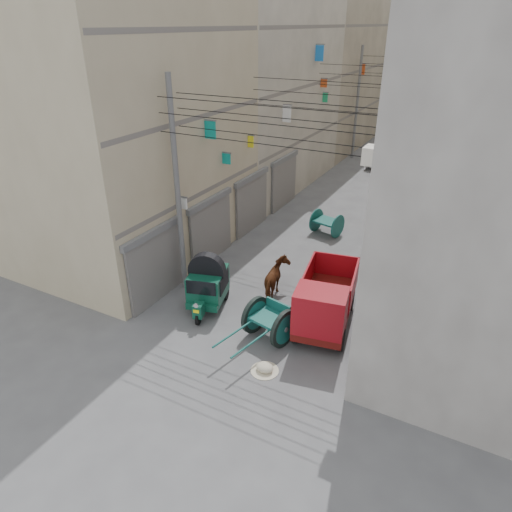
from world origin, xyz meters
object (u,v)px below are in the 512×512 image
Objects in this scene: auto_rickshaw at (208,283)px; distant_car_grey at (427,161)px; distant_car_green at (417,122)px; second_cart at (327,222)px; distant_car_white at (384,157)px; tonga_cart at (269,321)px; horse at (277,280)px; mini_truck at (324,307)px; feed_sack at (265,367)px.

auto_rickshaw reaches higher than distant_car_grey.
distant_car_grey is 15.22m from distant_car_green.
distant_car_white is (-0.56, 13.48, 0.01)m from second_cart.
horse reaches higher than tonga_cart.
mini_truck reaches higher than distant_car_white.
feed_sack is at bearing 111.00° from distant_car_green.
auto_rickshaw is 2.63m from horse.
distant_car_green is (0.58, 36.98, -0.43)m from auto_rickshaw.
feed_sack is 0.15× the size of distant_car_grey.
second_cart is at bearing 100.14° from feed_sack.
auto_rickshaw is 4.54× the size of feed_sack.
second_cart is at bearing 110.57° from tonga_cart.
mini_truck is 2.96m from feed_sack.
distant_car_white is at bearing 70.91° from auto_rickshaw.
auto_rickshaw is at bearing -103.20° from distant_car_grey.
horse is (0.33, -6.41, 0.11)m from second_cart.
auto_rickshaw reaches higher than distant_car_white.
feed_sack is 0.31× the size of horse.
auto_rickshaw is 36.99m from distant_car_green.
distant_car_green is at bearing 100.29° from distant_car_grey.
tonga_cart is at bearing 104.99° from distant_car_white.
distant_car_grey is (2.43, 13.98, -0.02)m from second_cart.
second_cart is (1.61, 8.18, -0.35)m from auto_rickshaw.
second_cart reaches higher than feed_sack.
horse is at bearing 111.04° from feed_sack.
horse is (-1.53, 3.97, 0.60)m from feed_sack.
feed_sack is (0.62, -1.52, -0.55)m from tonga_cart.
distant_car_grey is at bearing 88.65° from feed_sack.
second_cart is at bearing -101.40° from horse.
distant_car_green is at bearing -77.85° from distant_car_white.
tonga_cart is 37.74m from distant_car_green.
horse reaches higher than second_cart.
second_cart is at bearing 108.83° from distant_car_green.
distant_car_green is at bearing 94.21° from feed_sack.
auto_rickshaw is at bearing 105.88° from distant_car_green.
feed_sack is at bearing -94.21° from distant_car_grey.
mini_truck reaches higher than tonga_cart.
tonga_cart is 0.83× the size of distant_car_green.
second_cart is 0.42× the size of distant_car_grey.
distant_car_green reaches higher than feed_sack.
mini_truck reaches higher than horse.
mini_truck is at bearing -9.65° from auto_rickshaw.
distant_car_white is at bearing -173.32° from distant_car_grey.
feed_sack is at bearing 106.17° from distant_car_white.
tonga_cart reaches higher than distant_car_green.
mini_truck is at bearing -92.19° from distant_car_grey.
auto_rickshaw is 0.79× the size of tonga_cart.
horse is at bearing 26.00° from auto_rickshaw.
auto_rickshaw is 0.62× the size of mini_truck.
second_cart is 0.42× the size of distant_car_white.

